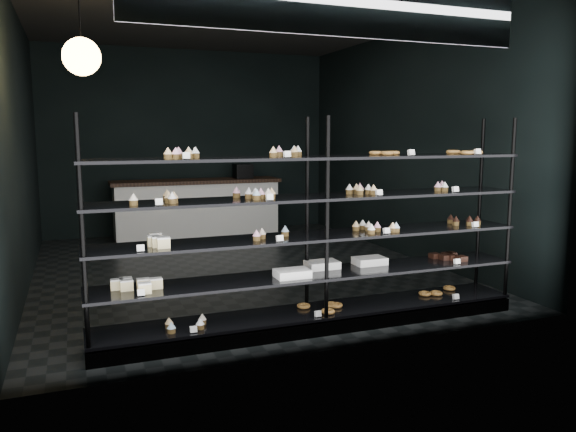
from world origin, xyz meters
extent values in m
cube|color=black|center=(0.00, 0.00, 0.01)|extent=(5.00, 6.00, 0.01)
cube|color=black|center=(0.00, 0.00, 3.20)|extent=(5.00, 6.00, 0.01)
cube|color=black|center=(0.00, 3.00, 1.60)|extent=(5.00, 0.01, 3.20)
cube|color=black|center=(0.00, -3.00, 1.60)|extent=(5.00, 0.01, 3.20)
cube|color=black|center=(-2.50, 0.00, 1.60)|extent=(0.01, 6.00, 3.20)
cube|color=black|center=(2.50, 0.00, 1.60)|extent=(0.01, 6.00, 3.20)
cube|color=black|center=(0.05, -2.45, 0.06)|extent=(4.00, 0.50, 0.12)
cylinder|color=black|center=(-1.92, -2.67, 0.99)|extent=(0.04, 0.04, 1.85)
cylinder|color=black|center=(-1.92, -2.23, 0.99)|extent=(0.04, 0.04, 1.85)
cylinder|color=black|center=(0.05, -2.67, 0.99)|extent=(0.04, 0.04, 1.85)
cylinder|color=black|center=(0.05, -2.23, 0.99)|extent=(0.04, 0.04, 1.85)
cylinder|color=black|center=(2.02, -2.67, 0.99)|extent=(0.04, 0.04, 1.85)
cylinder|color=black|center=(2.02, -2.23, 0.99)|extent=(0.04, 0.04, 1.85)
cube|color=black|center=(0.05, -2.45, 0.15)|extent=(4.00, 0.50, 0.03)
cube|color=black|center=(0.05, -2.45, 0.50)|extent=(4.00, 0.50, 0.02)
cube|color=black|center=(0.05, -2.45, 0.85)|extent=(4.00, 0.50, 0.02)
cube|color=black|center=(0.05, -2.45, 1.20)|extent=(4.00, 0.50, 0.02)
cube|color=black|center=(0.05, -2.45, 1.55)|extent=(4.00, 0.50, 0.02)
cube|color=white|center=(-1.17, -2.63, 1.59)|extent=(0.06, 0.04, 0.06)
cube|color=white|center=(-0.25, -2.63, 1.59)|extent=(0.06, 0.04, 0.06)
cube|color=white|center=(0.87, -2.63, 1.59)|extent=(0.05, 0.04, 0.06)
cube|color=white|center=(1.64, -2.63, 1.59)|extent=(0.06, 0.04, 0.06)
cube|color=white|center=(-1.40, -2.63, 1.24)|extent=(0.06, 0.04, 0.06)
cube|color=white|center=(-0.50, -2.63, 1.24)|extent=(0.05, 0.04, 0.06)
cube|color=white|center=(0.56, -2.63, 1.24)|extent=(0.05, 0.04, 0.06)
cube|color=white|center=(1.43, -2.63, 1.24)|extent=(0.06, 0.04, 0.06)
cube|color=white|center=(-1.46, -2.63, 0.89)|extent=(0.06, 0.04, 0.06)
cube|color=white|center=(-0.40, -2.63, 0.89)|extent=(0.06, 0.04, 0.06)
cube|color=white|center=(0.62, -2.63, 0.89)|extent=(0.05, 0.04, 0.06)
cube|color=white|center=(1.65, -2.63, 0.89)|extent=(0.06, 0.04, 0.06)
cube|color=white|center=(-1.49, -2.63, 0.54)|extent=(0.06, 0.04, 0.06)
cube|color=white|center=(1.46, -2.63, 0.54)|extent=(0.06, 0.04, 0.06)
cube|color=white|center=(-1.16, -2.63, 0.19)|extent=(0.06, 0.04, 0.06)
cube|color=white|center=(0.03, -2.63, 0.19)|extent=(0.05, 0.04, 0.06)
cube|color=white|center=(1.45, -2.63, 0.19)|extent=(0.06, 0.04, 0.06)
cube|color=#0B173B|center=(0.00, -2.92, 2.75)|extent=(3.20, 0.04, 0.45)
cube|color=white|center=(0.00, -2.94, 2.75)|extent=(3.30, 0.02, 0.50)
cylinder|color=black|center=(-1.83, -1.42, 2.90)|extent=(0.01, 0.01, 0.56)
sphere|color=#FFB659|center=(-1.83, -1.42, 2.45)|extent=(0.34, 0.34, 0.34)
cube|color=silver|center=(0.00, 2.50, 0.46)|extent=(2.74, 0.60, 0.92)
cube|color=black|center=(0.00, 2.50, 0.95)|extent=(2.85, 0.65, 0.06)
cube|color=black|center=(0.82, 2.50, 1.10)|extent=(0.30, 0.30, 0.25)
camera|label=1|loc=(-1.95, -6.98, 1.76)|focal=35.00mm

